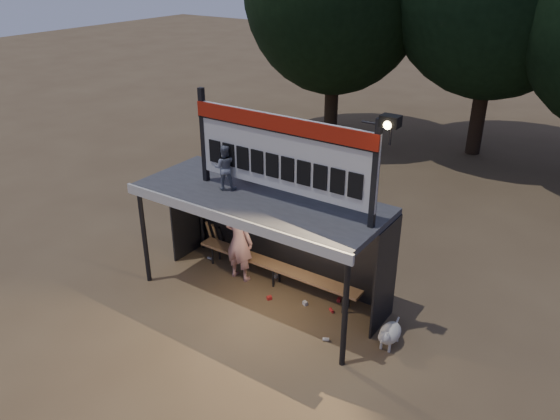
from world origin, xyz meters
name	(u,v)px	position (x,y,z in m)	size (l,w,h in m)	color
ground	(262,296)	(0.00, 0.00, 0.00)	(80.00, 80.00, 0.00)	brown
player	(239,241)	(-0.81, 0.31, 0.93)	(0.68, 0.44, 1.86)	silver
child_a	(225,167)	(-0.74, -0.13, 2.77)	(0.44, 0.34, 0.90)	slate
child_b	(253,154)	(-0.58, 0.57, 2.87)	(0.54, 0.35, 1.11)	#A62519
dugout_shelter	(267,213)	(0.00, 0.24, 1.85)	(5.10, 2.08, 2.32)	#38373A
scoreboard_assembly	(284,151)	(0.56, -0.01, 3.32)	(4.10, 0.27, 1.99)	black
bench	(276,267)	(0.00, 0.55, 0.43)	(4.00, 0.35, 0.48)	#966E47
dog	(389,334)	(2.87, 0.00, 0.28)	(0.36, 0.81, 0.49)	beige
bats	(217,238)	(-1.89, 0.82, 0.43)	(0.47, 0.32, 0.84)	olive
litter	(291,296)	(0.56, 0.30, 0.04)	(3.86, 1.37, 0.08)	#A41C1D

